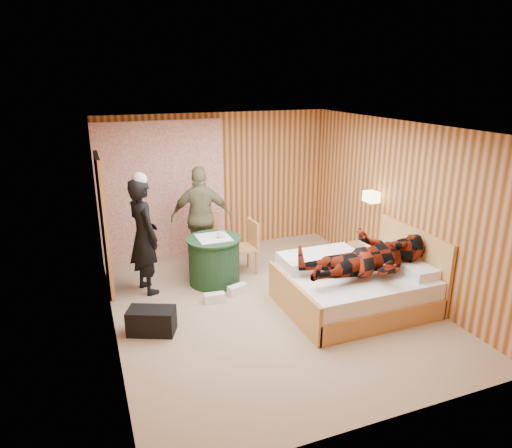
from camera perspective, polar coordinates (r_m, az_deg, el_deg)
name	(u,v)px	position (r m, az deg, el deg)	size (l,w,h in m)	color
floor	(269,305)	(6.59, 1.61, -10.07)	(4.20, 5.00, 0.01)	tan
ceiling	(271,127)	(5.85, 1.83, 12.07)	(4.20, 5.00, 0.01)	white
wall_back	(217,182)	(8.38, -4.94, 5.19)	(4.20, 0.02, 2.50)	#E08F56
wall_left	(106,241)	(5.67, -18.27, -2.03)	(0.02, 5.00, 2.50)	#E08F56
wall_right	(399,206)	(7.15, 17.42, 2.16)	(0.02, 5.00, 2.50)	#E08F56
curtain	(163,191)	(8.12, -11.59, 4.09)	(2.20, 0.08, 2.40)	white
doorway	(104,224)	(7.07, -18.50, -0.04)	(0.06, 0.90, 2.05)	black
wall_lamp	(372,197)	(7.38, 14.24, 3.32)	(0.26, 0.24, 0.16)	gold
bed	(355,286)	(6.60, 12.28, -7.55)	(1.97, 1.52, 1.04)	#EABD5F
nightstand	(364,259)	(7.68, 13.40, -4.25)	(0.38, 0.52, 0.50)	#EABD5F
round_table	(214,260)	(7.15, -5.24, -4.48)	(0.85, 0.85, 0.75)	#214926
chair_far	(205,236)	(7.70, -6.42, -1.55)	(0.55, 0.55, 0.93)	#EABD5F
chair_near	(247,243)	(7.45, -1.08, -2.37)	(0.42, 0.42, 0.88)	#EABD5F
duffel_bag	(152,321)	(6.02, -12.92, -11.73)	(0.58, 0.31, 0.33)	black
sneaker_left	(238,289)	(6.89, -2.31, -8.16)	(0.31, 0.12, 0.14)	white
sneaker_right	(214,298)	(6.67, -5.23, -9.16)	(0.30, 0.12, 0.13)	white
woman_standing	(144,236)	(6.87, -13.85, -1.50)	(0.63, 0.42, 1.74)	black
man_at_table	(202,218)	(7.63, -6.83, 0.81)	(1.01, 0.42, 1.72)	#75724E
man_on_bed	(369,248)	(6.19, 13.99, -2.90)	(1.77, 0.67, 0.86)	maroon
book_lower	(367,245)	(7.55, 13.75, -2.62)	(0.17, 0.22, 0.02)	white
book_upper	(367,244)	(7.54, 13.76, -2.47)	(0.16, 0.22, 0.02)	white
cup_nightstand	(361,240)	(7.68, 13.02, -1.93)	(0.10, 0.10, 0.09)	white
cup_table	(221,235)	(6.98, -4.44, -1.32)	(0.12, 0.12, 0.10)	white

